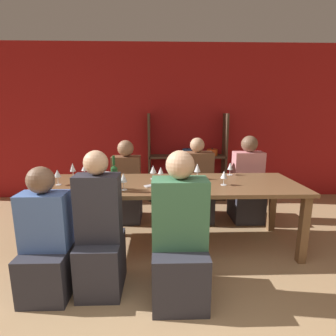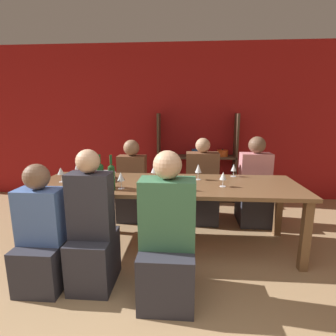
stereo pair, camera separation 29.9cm
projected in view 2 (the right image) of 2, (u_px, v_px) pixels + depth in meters
wall_back_red at (172, 123)px, 4.68m from camera, size 8.80×0.06×2.70m
shelf_unit at (197, 173)px, 4.63m from camera, size 1.36×0.30×1.52m
dining_table at (167, 190)px, 2.94m from camera, size 2.90×0.93×0.76m
mixing_bowl at (103, 176)px, 3.07m from camera, size 0.29×0.29×0.08m
wine_bottle_green at (100, 174)px, 2.75m from camera, size 0.08×0.08×0.35m
wine_bottle_dark at (112, 176)px, 2.63m from camera, size 0.07×0.07×0.36m
wine_glass_empty_a at (160, 171)px, 2.97m from camera, size 0.07×0.07×0.17m
wine_glass_red_a at (77, 166)px, 3.20m from camera, size 0.06×0.06×0.19m
wine_glass_white_a at (177, 168)px, 3.16m from camera, size 0.07×0.07×0.17m
wine_glass_empty_b at (198, 169)px, 3.04m from camera, size 0.08×0.08×0.19m
wine_glass_empty_c at (234, 168)px, 3.20m from camera, size 0.07×0.07×0.16m
wine_glass_empty_d at (183, 180)px, 2.63m from camera, size 0.07×0.07×0.16m
wine_glass_red_b at (223, 176)px, 2.76m from camera, size 0.07×0.07×0.16m
wine_glass_red_c at (89, 166)px, 3.29m from camera, size 0.07×0.07×0.15m
wine_glass_empty_e at (121, 177)px, 2.68m from camera, size 0.07×0.07×0.17m
wine_glass_red_d at (61, 171)px, 2.94m from camera, size 0.08×0.08×0.17m
wine_glass_white_b at (154, 169)px, 3.11m from camera, size 0.08×0.08×0.16m
cell_phone at (150, 185)px, 2.82m from camera, size 0.16×0.14×0.01m
person_near_a at (93, 237)px, 2.31m from camera, size 0.37×0.46×1.24m
person_far_a at (202, 191)px, 3.77m from camera, size 0.45×0.57×1.19m
person_near_b at (167, 247)px, 2.15m from camera, size 0.44×0.55×1.25m
person_far_b at (133, 190)px, 3.83m from camera, size 0.40×0.50×1.16m
person_near_c at (43, 242)px, 2.32m from camera, size 0.39×0.48×1.12m
person_far_c at (254, 192)px, 3.66m from camera, size 0.41×0.52×1.22m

